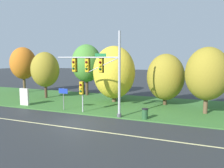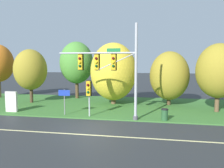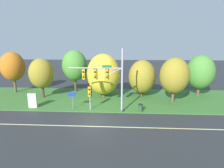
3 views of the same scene
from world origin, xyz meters
name	(u,v)px [view 3 (image 3 of 3)]	position (x,y,z in m)	size (l,w,h in m)	color
ground_plane	(93,121)	(0.00, 0.00, 0.00)	(160.00, 160.00, 0.00)	#282B2D
lane_stripe	(91,126)	(0.00, -1.20, 0.00)	(36.00, 0.16, 0.01)	beige
grass_verge	(102,98)	(0.00, 8.25, 0.05)	(48.00, 11.50, 0.10)	#386B2D
traffic_signal_mast	(106,77)	(1.17, 2.73, 4.33)	(6.52, 0.49, 7.61)	#9EA0A5
pedestrian_signal_near_kerb	(90,93)	(-0.88, 3.02, 2.33)	(0.46, 0.55, 3.09)	#9EA0A5
route_sign_post	(72,97)	(-3.14, 3.26, 1.65)	(1.05, 0.08, 2.25)	slate
tree_nearest_road	(13,67)	(-15.21, 10.78, 4.53)	(3.87, 3.87, 6.87)	brown
tree_left_of_mast	(41,73)	(-9.16, 8.18, 3.84)	(3.66, 3.66, 6.04)	#423021
tree_behind_signpost	(75,66)	(-5.02, 11.96, 4.60)	(4.20, 4.20, 7.14)	#4C3823
tree_mid_verge	(103,74)	(0.21, 9.02, 3.65)	(5.01, 5.01, 6.69)	brown
tree_tall_centre	(142,77)	(6.18, 9.52, 3.24)	(4.14, 4.14, 5.74)	#4C3823
tree_right_far	(174,76)	(10.33, 6.93, 3.90)	(4.01, 4.01, 6.31)	brown
tree_furthest_back	(200,72)	(15.28, 10.33, 3.91)	(4.25, 4.25, 6.48)	brown
info_kiosk	(32,101)	(-8.45, 3.53, 1.04)	(1.10, 0.24, 1.90)	beige
trash_bin	(140,108)	(5.36, 2.96, 0.57)	(0.56, 0.56, 0.93)	#234C28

